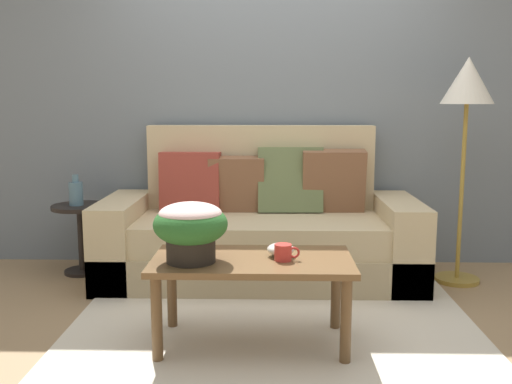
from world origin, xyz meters
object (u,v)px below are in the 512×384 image
object	(u,v)px
floor_lamp	(467,97)
table_vase	(76,193)
coffee_table	(252,271)
snack_bowl	(281,249)
couch	(260,232)
side_table	(81,226)
coffee_mug	(284,252)
potted_plant	(191,226)

from	to	relation	value
floor_lamp	table_vase	size ratio (longest dim) A/B	6.96
coffee_table	table_vase	size ratio (longest dim) A/B	4.59
table_vase	snack_bowl	bearing A→B (deg)	-39.07
floor_lamp	snack_bowl	xyz separation A→B (m)	(-1.29, -1.09, -0.80)
couch	side_table	bearing A→B (deg)	177.44
coffee_table	coffee_mug	size ratio (longest dim) A/B	7.95
couch	floor_lamp	world-z (taller)	floor_lamp
couch	snack_bowl	world-z (taller)	couch
side_table	snack_bowl	xyz separation A→B (m)	(1.47, -1.22, 0.15)
potted_plant	snack_bowl	distance (m)	0.49
coffee_table	floor_lamp	world-z (taller)	floor_lamp
coffee_mug	snack_bowl	size ratio (longest dim) A/B	0.91
coffee_mug	floor_lamp	bearing A→B (deg)	42.34
coffee_table	side_table	distance (m)	1.82
side_table	coffee_mug	world-z (taller)	coffee_mug
floor_lamp	potted_plant	size ratio (longest dim) A/B	4.19
couch	coffee_table	distance (m)	1.20
potted_plant	coffee_table	bearing A→B (deg)	13.52
floor_lamp	table_vase	world-z (taller)	floor_lamp
potted_plant	snack_bowl	size ratio (longest dim) A/B	2.61
couch	potted_plant	distance (m)	1.35
coffee_table	coffee_mug	world-z (taller)	coffee_mug
table_vase	couch	bearing A→B (deg)	-1.81
couch	coffee_mug	world-z (taller)	couch
coffee_mug	couch	bearing A→B (deg)	96.55
potted_plant	snack_bowl	world-z (taller)	potted_plant
coffee_table	side_table	bearing A→B (deg)	136.43
couch	coffee_table	xyz separation A→B (m)	(-0.02, -1.19, 0.07)
couch	side_table	xyz separation A→B (m)	(-1.34, 0.06, 0.02)
coffee_mug	potted_plant	bearing A→B (deg)	-176.01
potted_plant	table_vase	bearing A→B (deg)	128.04
side_table	table_vase	bearing A→B (deg)	-134.22
coffee_mug	snack_bowl	distance (m)	0.08
coffee_mug	table_vase	bearing A→B (deg)	139.49
floor_lamp	couch	bearing A→B (deg)	176.94
coffee_table	coffee_mug	xyz separation A→B (m)	(0.16, -0.04, 0.11)
coffee_table	floor_lamp	xyz separation A→B (m)	(1.44, 1.12, 0.90)
side_table	snack_bowl	world-z (taller)	snack_bowl
snack_bowl	coffee_mug	bearing A→B (deg)	-79.54
snack_bowl	couch	bearing A→B (deg)	96.29
floor_lamp	snack_bowl	bearing A→B (deg)	-139.86
snack_bowl	potted_plant	bearing A→B (deg)	-166.73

